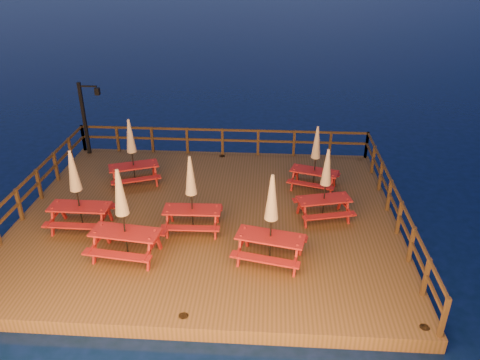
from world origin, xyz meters
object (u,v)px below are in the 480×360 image
at_px(lamp_post, 87,112).
at_px(picnic_table_1, 191,193).
at_px(picnic_table_2, 76,189).
at_px(picnic_table_0, 271,218).

bearing_deg(lamp_post, picnic_table_1, -47.28).
bearing_deg(picnic_table_2, picnic_table_0, -11.90).
xyz_separation_m(lamp_post, picnic_table_1, (5.05, -5.47, -0.51)).
xyz_separation_m(picnic_table_0, picnic_table_2, (-5.77, 1.27, -0.03)).
distance_m(picnic_table_0, picnic_table_2, 5.91).
distance_m(lamp_post, picnic_table_2, 5.83).
xyz_separation_m(lamp_post, picnic_table_2, (1.64, -5.58, -0.44)).
height_order(picnic_table_1, picnic_table_2, picnic_table_2).
relative_size(lamp_post, picnic_table_1, 1.21).
height_order(picnic_table_0, picnic_table_1, picnic_table_0).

